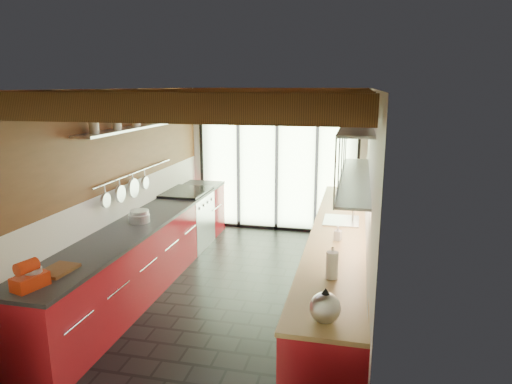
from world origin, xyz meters
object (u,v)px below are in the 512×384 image
paper_towel (332,265)px  bowl (344,200)px  soap_bottle (338,233)px  kettle (325,306)px  stand_mixer (30,277)px

paper_towel → bowl: paper_towel is taller
paper_towel → soap_bottle: (0.00, 1.09, -0.04)m
soap_bottle → paper_towel: bearing=-90.0°
kettle → soap_bottle: kettle is taller
stand_mixer → soap_bottle: (2.54, 1.87, -0.02)m
stand_mixer → bowl: bearing=55.4°
stand_mixer → bowl: size_ratio=1.38×
kettle → bowl: (0.00, 3.68, -0.09)m
stand_mixer → bowl: (2.54, 3.68, -0.08)m
paper_towel → bowl: 2.90m
kettle → soap_bottle: size_ratio=1.85×
paper_towel → soap_bottle: size_ratio=1.78×
stand_mixer → soap_bottle: 3.15m
stand_mixer → paper_towel: 2.66m
kettle → paper_towel: (0.00, 0.79, 0.00)m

